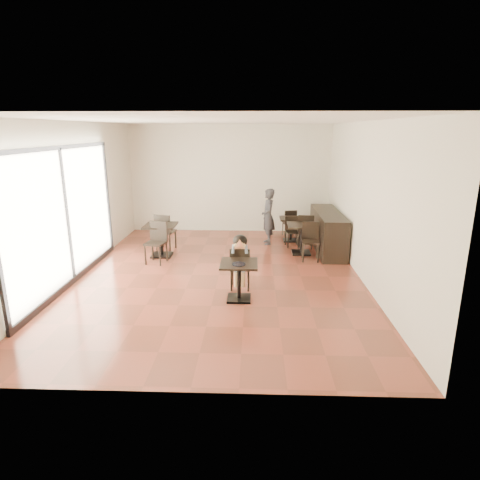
{
  "coord_description": "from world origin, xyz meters",
  "views": [
    {
      "loc": [
        0.75,
        -8.1,
        3.02
      ],
      "look_at": [
        0.48,
        -0.75,
        1.0
      ],
      "focal_mm": 30.0,
      "sensor_mm": 36.0,
      "label": 1
    }
  ],
  "objects_px": {
    "adult_patron": "(268,217)",
    "cafe_table_back": "(291,229)",
    "cafe_table_left": "(161,240)",
    "chair_left_b": "(156,243)",
    "chair_back_b": "(293,232)",
    "child_table": "(239,281)",
    "cafe_table_mid": "(301,239)",
    "chair_mid_b": "(311,242)",
    "child": "(240,262)",
    "chair_back_a": "(289,223)",
    "chair_left_a": "(166,232)",
    "chair_mid_a": "(305,231)",
    "child_chair": "(240,268)"
  },
  "relations": [
    {
      "from": "adult_patron",
      "to": "cafe_table_back",
      "type": "distance_m",
      "value": 0.83
    },
    {
      "from": "adult_patron",
      "to": "cafe_table_left",
      "type": "height_order",
      "value": "adult_patron"
    },
    {
      "from": "chair_left_b",
      "to": "chair_back_b",
      "type": "bearing_deg",
      "value": 36.96
    },
    {
      "from": "child_table",
      "to": "chair_left_b",
      "type": "bearing_deg",
      "value": 134.88
    },
    {
      "from": "cafe_table_back",
      "to": "chair_left_b",
      "type": "distance_m",
      "value": 3.91
    },
    {
      "from": "adult_patron",
      "to": "chair_left_b",
      "type": "distance_m",
      "value": 3.21
    },
    {
      "from": "child_table",
      "to": "cafe_table_mid",
      "type": "distance_m",
      "value": 3.26
    },
    {
      "from": "adult_patron",
      "to": "chair_mid_b",
      "type": "height_order",
      "value": "adult_patron"
    },
    {
      "from": "child_table",
      "to": "child",
      "type": "height_order",
      "value": "child"
    },
    {
      "from": "cafe_table_left",
      "to": "cafe_table_back",
      "type": "height_order",
      "value": "cafe_table_left"
    },
    {
      "from": "adult_patron",
      "to": "chair_left_b",
      "type": "relative_size",
      "value": 1.58
    },
    {
      "from": "adult_patron",
      "to": "chair_back_a",
      "type": "bearing_deg",
      "value": 133.65
    },
    {
      "from": "chair_left_a",
      "to": "chair_back_b",
      "type": "height_order",
      "value": "chair_left_a"
    },
    {
      "from": "chair_mid_a",
      "to": "chair_mid_b",
      "type": "distance_m",
      "value": 1.1
    },
    {
      "from": "chair_mid_b",
      "to": "chair_back_b",
      "type": "distance_m",
      "value": 1.23
    },
    {
      "from": "adult_patron",
      "to": "chair_left_b",
      "type": "height_order",
      "value": "adult_patron"
    },
    {
      "from": "adult_patron",
      "to": "cafe_table_back",
      "type": "relative_size",
      "value": 2.29
    },
    {
      "from": "child_chair",
      "to": "cafe_table_left",
      "type": "relative_size",
      "value": 1.08
    },
    {
      "from": "cafe_table_left",
      "to": "chair_left_a",
      "type": "height_order",
      "value": "chair_left_a"
    },
    {
      "from": "child_table",
      "to": "chair_mid_b",
      "type": "height_order",
      "value": "chair_mid_b"
    },
    {
      "from": "child_chair",
      "to": "chair_mid_a",
      "type": "xyz_separation_m",
      "value": [
        1.61,
        2.91,
        0.03
      ]
    },
    {
      "from": "chair_mid_b",
      "to": "chair_back_b",
      "type": "bearing_deg",
      "value": 108.79
    },
    {
      "from": "adult_patron",
      "to": "chair_back_b",
      "type": "distance_m",
      "value": 0.78
    },
    {
      "from": "chair_mid_b",
      "to": "chair_back_a",
      "type": "xyz_separation_m",
      "value": [
        -0.32,
        2.28,
        -0.06
      ]
    },
    {
      "from": "cafe_table_back",
      "to": "chair_back_a",
      "type": "bearing_deg",
      "value": 90.0
    },
    {
      "from": "child_table",
      "to": "chair_mid_b",
      "type": "distance_m",
      "value": 2.86
    },
    {
      "from": "cafe_table_back",
      "to": "chair_left_b",
      "type": "relative_size",
      "value": 0.69
    },
    {
      "from": "child_table",
      "to": "chair_back_a",
      "type": "distance_m",
      "value": 4.82
    },
    {
      "from": "cafe_table_mid",
      "to": "chair_mid_a",
      "type": "relative_size",
      "value": 0.83
    },
    {
      "from": "child_table",
      "to": "cafe_table_back",
      "type": "xyz_separation_m",
      "value": [
        1.29,
        4.1,
        -0.03
      ]
    },
    {
      "from": "chair_left_a",
      "to": "chair_back_b",
      "type": "distance_m",
      "value": 3.34
    },
    {
      "from": "cafe_table_mid",
      "to": "cafe_table_back",
      "type": "distance_m",
      "value": 1.19
    },
    {
      "from": "chair_back_b",
      "to": "chair_left_b",
      "type": "bearing_deg",
      "value": -164.37
    },
    {
      "from": "child",
      "to": "chair_mid_a",
      "type": "height_order",
      "value": "child"
    },
    {
      "from": "chair_left_a",
      "to": "chair_back_a",
      "type": "relative_size",
      "value": 1.21
    },
    {
      "from": "child",
      "to": "chair_back_b",
      "type": "relative_size",
      "value": 1.36
    },
    {
      "from": "chair_left_a",
      "to": "chair_back_b",
      "type": "bearing_deg",
      "value": -160.47
    },
    {
      "from": "adult_patron",
      "to": "child_table",
      "type": "bearing_deg",
      "value": -18.57
    },
    {
      "from": "chair_mid_a",
      "to": "chair_back_b",
      "type": "distance_m",
      "value": 0.33
    },
    {
      "from": "chair_left_b",
      "to": "chair_back_b",
      "type": "distance_m",
      "value": 3.65
    },
    {
      "from": "chair_mid_a",
      "to": "chair_back_a",
      "type": "relative_size",
      "value": 1.14
    },
    {
      "from": "child",
      "to": "chair_back_a",
      "type": "distance_m",
      "value": 4.3
    },
    {
      "from": "cafe_table_left",
      "to": "cafe_table_back",
      "type": "relative_size",
      "value": 1.21
    },
    {
      "from": "cafe_table_mid",
      "to": "chair_back_b",
      "type": "bearing_deg",
      "value": 104.77
    },
    {
      "from": "chair_mid_b",
      "to": "chair_back_a",
      "type": "relative_size",
      "value": 1.14
    },
    {
      "from": "cafe_table_mid",
      "to": "chair_back_a",
      "type": "distance_m",
      "value": 1.74
    },
    {
      "from": "child_chair",
      "to": "child",
      "type": "xyz_separation_m",
      "value": [
        0.0,
        0.0,
        0.11
      ]
    },
    {
      "from": "child",
      "to": "chair_mid_a",
      "type": "relative_size",
      "value": 1.19
    },
    {
      "from": "cafe_table_left",
      "to": "child",
      "type": "bearing_deg",
      "value": -45.12
    },
    {
      "from": "adult_patron",
      "to": "cafe_table_mid",
      "type": "height_order",
      "value": "adult_patron"
    }
  ]
}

